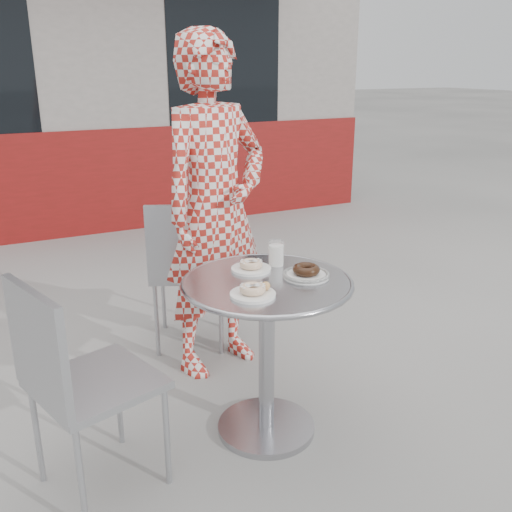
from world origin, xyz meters
name	(u,v)px	position (x,y,z in m)	size (l,w,h in m)	color
ground	(262,437)	(0.00, 0.00, 0.00)	(60.00, 60.00, 0.00)	#989691
storefront	(52,72)	(0.00, 5.56, 1.49)	(6.02, 4.55, 3.00)	gray
bistro_table	(267,319)	(0.04, 0.04, 0.55)	(0.72, 0.72, 0.73)	#B6B6BB
chair_far	(190,299)	(0.04, 1.02, 0.27)	(0.55, 0.56, 0.88)	#A8ABB0
chair_left	(97,425)	(-0.70, 0.02, 0.27)	(0.53, 0.52, 0.88)	#A8ABB0
seated_person	(215,209)	(0.09, 0.72, 0.87)	(0.64, 0.42, 1.75)	#A82219
plate_far	(251,266)	(0.03, 0.18, 0.75)	(0.17, 0.17, 0.04)	white
plate_near	(253,291)	(-0.08, -0.08, 0.75)	(0.18, 0.18, 0.05)	white
plate_checker	(306,273)	(0.21, 0.01, 0.74)	(0.20, 0.20, 0.05)	white
milk_cup	(276,254)	(0.16, 0.19, 0.78)	(0.07, 0.07, 0.11)	white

